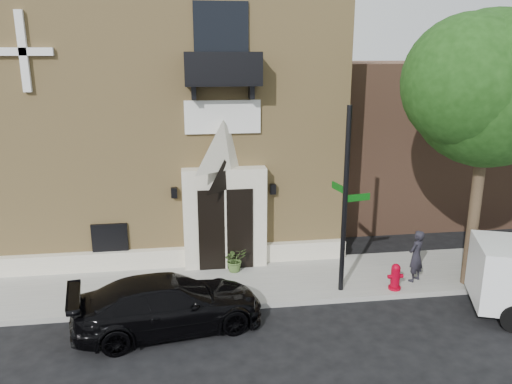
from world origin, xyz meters
TOP-DOWN VIEW (x-y plane):
  - ground at (0.00, 0.00)m, footprint 120.00×120.00m
  - sidewalk at (1.00, 1.50)m, footprint 42.00×3.00m
  - church at (-2.99, 7.95)m, footprint 12.20×11.01m
  - neighbour_building at (12.00, 9.00)m, footprint 18.00×8.00m
  - street_tree_left at (6.03, 0.35)m, footprint 4.97×4.38m
  - black_sedan at (-2.70, -0.67)m, footprint 5.01×2.75m
  - street_sign at (2.18, 0.56)m, footprint 0.93×0.83m
  - fire_hydrant at (3.72, 0.35)m, footprint 0.45×0.36m
  - dumpster at (7.27, 0.44)m, footprint 2.24×1.50m
  - planter at (-0.75, 2.23)m, footprint 0.83×0.76m
  - pedestrian_near at (4.53, 0.80)m, footprint 0.69×0.64m

SIDE VIEW (x-z plane):
  - ground at x=0.00m, z-range 0.00..0.00m
  - sidewalk at x=1.00m, z-range 0.00..0.15m
  - fire_hydrant at x=3.72m, z-range 0.14..0.93m
  - planter at x=-0.75m, z-range 0.15..0.93m
  - black_sedan at x=-2.70m, z-range 0.00..1.38m
  - dumpster at x=7.27m, z-range 0.16..1.51m
  - pedestrian_near at x=4.53m, z-range 0.15..1.74m
  - street_sign at x=2.18m, z-range 0.17..5.47m
  - neighbour_building at x=12.00m, z-range 0.00..6.40m
  - church at x=-2.99m, z-range -0.02..9.28m
  - street_tree_left at x=6.03m, z-range 1.98..9.75m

